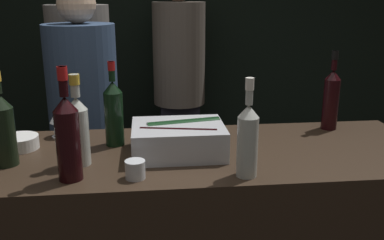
# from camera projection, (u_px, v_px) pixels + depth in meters

# --- Properties ---
(wall_back_chalkboard) EXTENTS (6.40, 0.06, 2.80)m
(wall_back_chalkboard) POSITION_uv_depth(u_px,v_px,m) (165.00, 28.00, 3.62)
(wall_back_chalkboard) COLOR black
(wall_back_chalkboard) RESTS_ON ground_plane
(ice_bin_with_bottles) EXTENTS (0.35, 0.28, 0.12)m
(ice_bin_with_bottles) POSITION_uv_depth(u_px,v_px,m) (179.00, 138.00, 1.66)
(ice_bin_with_bottles) COLOR #B7BABF
(ice_bin_with_bottles) RESTS_ON bar_counter
(bowl_white) EXTENTS (0.15, 0.15, 0.05)m
(bowl_white) POSITION_uv_depth(u_px,v_px,m) (19.00, 142.00, 1.71)
(bowl_white) COLOR white
(bowl_white) RESTS_ON bar_counter
(wine_glass) EXTENTS (0.08, 0.08, 0.13)m
(wine_glass) POSITION_uv_depth(u_px,v_px,m) (59.00, 116.00, 1.84)
(wine_glass) COLOR silver
(wine_glass) RESTS_ON bar_counter
(candle_votive) EXTENTS (0.07, 0.07, 0.06)m
(candle_votive) POSITION_uv_depth(u_px,v_px,m) (135.00, 169.00, 1.44)
(candle_votive) COLOR silver
(candle_votive) RESTS_ON bar_counter
(rose_wine_bottle) EXTENTS (0.08, 0.08, 0.33)m
(rose_wine_bottle) POSITION_uv_depth(u_px,v_px,m) (78.00, 128.00, 1.53)
(rose_wine_bottle) COLOR #B2B7AD
(rose_wine_bottle) RESTS_ON bar_counter
(red_wine_bottle_tall) EXTENTS (0.08, 0.08, 0.38)m
(red_wine_bottle_tall) POSITION_uv_depth(u_px,v_px,m) (68.00, 135.00, 1.39)
(red_wine_bottle_tall) COLOR black
(red_wine_bottle_tall) RESTS_ON bar_counter
(red_wine_bottle_black_foil) EXTENTS (0.07, 0.07, 0.36)m
(red_wine_bottle_black_foil) POSITION_uv_depth(u_px,v_px,m) (331.00, 97.00, 1.94)
(red_wine_bottle_black_foil) COLOR black
(red_wine_bottle_black_foil) RESTS_ON bar_counter
(red_wine_bottle_burgundy) EXTENTS (0.08, 0.08, 0.35)m
(red_wine_bottle_burgundy) POSITION_uv_depth(u_px,v_px,m) (114.00, 111.00, 1.73)
(red_wine_bottle_burgundy) COLOR black
(red_wine_bottle_burgundy) RESTS_ON bar_counter
(white_wine_bottle) EXTENTS (0.07, 0.07, 0.34)m
(white_wine_bottle) POSITION_uv_depth(u_px,v_px,m) (248.00, 138.00, 1.43)
(white_wine_bottle) COLOR #B2B7AD
(white_wine_bottle) RESTS_ON bar_counter
(champagne_bottle) EXTENTS (0.09, 0.09, 0.34)m
(champagne_bottle) POSITION_uv_depth(u_px,v_px,m) (2.00, 127.00, 1.52)
(champagne_bottle) COLOR black
(champagne_bottle) RESTS_ON bar_counter
(person_in_hoodie) EXTENTS (0.40, 0.40, 1.73)m
(person_in_hoodie) POSITION_uv_depth(u_px,v_px,m) (85.00, 123.00, 2.48)
(person_in_hoodie) COLOR black
(person_in_hoodie) RESTS_ON ground_plane
(person_blond_tee) EXTENTS (0.40, 0.40, 1.83)m
(person_blond_tee) POSITION_uv_depth(u_px,v_px,m) (179.00, 82.00, 3.33)
(person_blond_tee) COLOR black
(person_blond_tee) RESTS_ON ground_plane
(person_grey_polo) EXTENTS (0.40, 0.40, 1.82)m
(person_grey_polo) POSITION_uv_depth(u_px,v_px,m) (83.00, 97.00, 2.87)
(person_grey_polo) COLOR black
(person_grey_polo) RESTS_ON ground_plane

